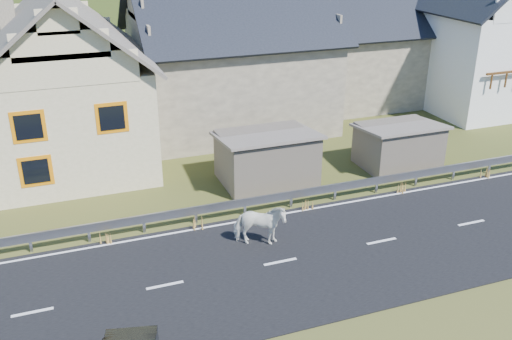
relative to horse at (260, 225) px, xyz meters
name	(u,v)px	position (x,y,z in m)	size (l,w,h in m)	color
ground	(381,242)	(4.26, -1.33, -0.83)	(160.00, 160.00, 0.00)	#303E13
road	(381,242)	(4.26, -1.33, -0.81)	(60.00, 7.00, 0.04)	black
lane_markings	(382,241)	(4.26, -1.33, -0.79)	(60.00, 6.60, 0.01)	silver
guardrail	(335,188)	(4.26, 2.35, -0.27)	(28.10, 0.09, 0.75)	#93969B
shed_left	(266,158)	(2.26, 5.17, 0.27)	(4.30, 3.30, 2.40)	#6D6152
shed_right	(398,146)	(8.76, 4.67, 0.17)	(3.80, 2.90, 2.20)	#6D6152
house_cream	(62,73)	(-5.75, 10.67, 3.53)	(7.80, 9.80, 8.30)	beige
house_stone_a	(228,42)	(3.26, 13.67, 3.80)	(10.80, 9.80, 8.90)	tan
house_stone_b	(367,32)	(13.26, 15.67, 3.40)	(9.80, 8.80, 8.10)	tan
house_white	(477,21)	(19.26, 12.67, 4.23)	(8.80, 10.80, 9.70)	white
mountain	(94,26)	(9.26, 178.67, -20.83)	(440.00, 280.00, 260.00)	#233A15
horse	(260,225)	(0.00, 0.00, 0.00)	(1.87, 0.85, 1.58)	white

